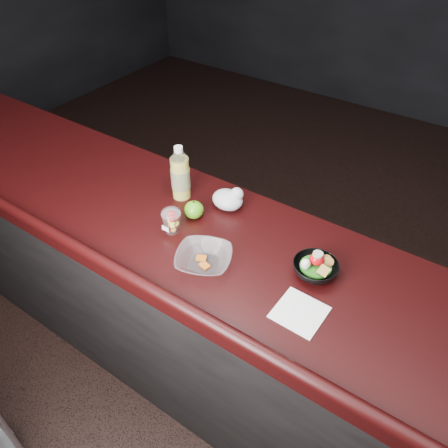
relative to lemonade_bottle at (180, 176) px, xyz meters
The scene contains 10 objects.
ground 1.27m from the lemonade_bottle, 50.57° to the right, with size 8.00×8.00×0.00m, color black.
room_shell 0.91m from the lemonade_bottle, 50.57° to the right, with size 8.00×8.00×8.00m.
counter 0.73m from the lemonade_bottle, 22.02° to the right, with size 4.06×0.71×1.02m.
lemonade_bottle is the anchor object (origin of this frame).
fruit_cup 0.24m from the lemonade_bottle, 60.71° to the right, with size 0.08×0.08×0.11m.
green_apple 0.17m from the lemonade_bottle, 32.51° to the right, with size 0.08×0.08×0.09m.
plastic_bag 0.23m from the lemonade_bottle, 13.05° to the left, with size 0.14×0.11×0.10m.
snack_bowl 0.71m from the lemonade_bottle, ahead, with size 0.18×0.18×0.09m.
takeout_bowl 0.45m from the lemonade_bottle, 40.71° to the right, with size 0.27×0.27×0.05m.
paper_napkin 0.80m from the lemonade_bottle, 21.55° to the right, with size 0.16×0.16×0.00m, color white.
Camera 1 is at (0.67, -0.74, 2.19)m, focal length 35.00 mm.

